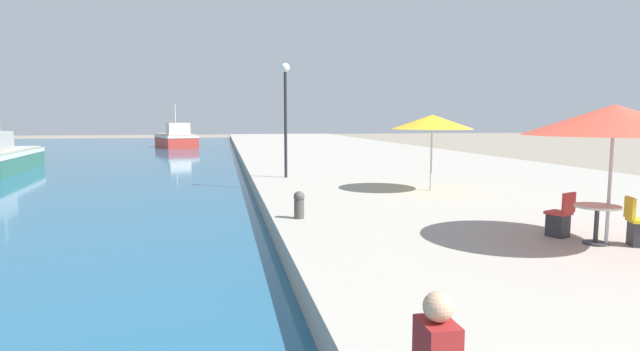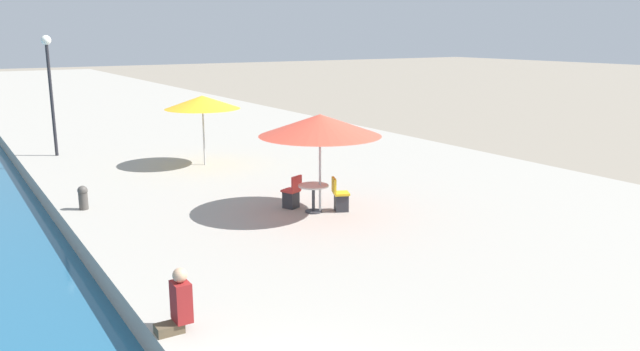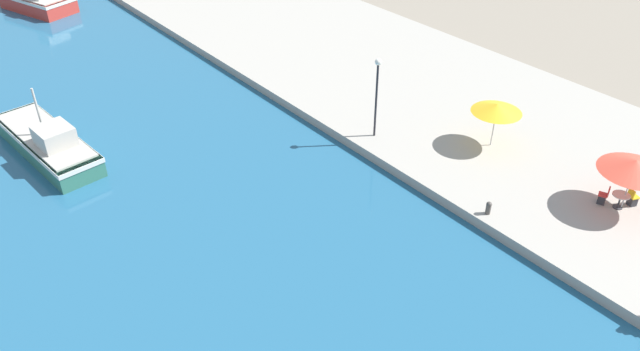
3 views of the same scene
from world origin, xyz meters
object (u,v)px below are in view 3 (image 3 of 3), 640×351
(fishing_boat_far, at_px, (38,0))
(cafe_umbrella_white, at_px, (497,108))
(cafe_umbrella_pink, at_px, (635,166))
(lamppost, at_px, (377,85))
(cafe_chair_left, at_px, (603,197))
(mooring_bollard, at_px, (489,207))
(cafe_chair_right, at_px, (632,199))
(cafe_table, at_px, (620,198))
(fishing_boat_near, at_px, (48,142))

(fishing_boat_far, relative_size, cafe_umbrella_white, 2.72)
(fishing_boat_far, xyz_separation_m, cafe_umbrella_pink, (11.74, -45.82, 1.98))
(cafe_umbrella_pink, relative_size, lamppost, 0.70)
(cafe_chair_left, bearing_deg, cafe_umbrella_white, 65.64)
(fishing_boat_far, distance_m, cafe_umbrella_pink, 47.34)
(fishing_boat_far, bearing_deg, lamppost, -95.97)
(cafe_umbrella_white, relative_size, mooring_bollard, 4.07)
(cafe_umbrella_pink, relative_size, cafe_chair_right, 3.49)
(cafe_umbrella_white, bearing_deg, mooring_bollard, -142.63)
(cafe_umbrella_pink, bearing_deg, cafe_table, 141.03)
(fishing_boat_near, height_order, fishing_boat_far, fishing_boat_far)
(mooring_bollard, xyz_separation_m, lamppost, (0.75, 8.47, 2.74))
(fishing_boat_near, relative_size, cafe_table, 10.80)
(cafe_chair_right, bearing_deg, mooring_bollard, -100.44)
(cafe_umbrella_pink, height_order, mooring_bollard, cafe_umbrella_pink)
(cafe_umbrella_pink, relative_size, cafe_umbrella_white, 1.19)
(cafe_chair_left, relative_size, cafe_chair_right, 1.00)
(mooring_bollard, relative_size, lamppost, 0.14)
(cafe_umbrella_pink, distance_m, cafe_chair_left, 2.19)
(cafe_chair_right, height_order, mooring_bollard, cafe_chair_right)
(cafe_umbrella_pink, bearing_deg, cafe_umbrella_white, 92.12)
(cafe_umbrella_pink, xyz_separation_m, cafe_chair_left, (-0.42, 0.78, -2.00))
(cafe_umbrella_white, height_order, mooring_bollard, cafe_umbrella_white)
(cafe_umbrella_pink, bearing_deg, lamppost, 110.39)
(cafe_table, height_order, cafe_chair_right, cafe_chair_right)
(cafe_umbrella_white, bearing_deg, cafe_chair_right, -83.93)
(fishing_boat_near, xyz_separation_m, cafe_chair_right, (19.52, -22.35, 0.07))
(cafe_chair_left, distance_m, lamppost, 12.33)
(cafe_chair_left, bearing_deg, fishing_boat_near, 107.82)
(cafe_chair_left, xyz_separation_m, cafe_chair_right, (0.95, -0.94, 0.00))
(cafe_chair_left, height_order, lamppost, lamppost)
(cafe_chair_right, xyz_separation_m, lamppost, (-5.02, 12.25, 2.77))
(fishing_boat_far, distance_m, cafe_chair_right, 47.60)
(cafe_table, distance_m, cafe_chair_right, 0.75)
(cafe_umbrella_pink, height_order, cafe_chair_left, cafe_umbrella_pink)
(cafe_table, bearing_deg, cafe_umbrella_pink, -38.97)
(cafe_chair_right, relative_size, lamppost, 0.20)
(cafe_chair_left, bearing_deg, cafe_umbrella_pink, -84.67)
(cafe_chair_left, distance_m, cafe_chair_right, 1.34)
(cafe_table, bearing_deg, cafe_chair_left, 113.11)
(fishing_boat_near, bearing_deg, cafe_chair_left, -54.30)
(cafe_table, bearing_deg, cafe_umbrella_white, 91.09)
(fishing_boat_near, xyz_separation_m, fishing_boat_far, (7.25, 23.64, 0.10))
(fishing_boat_near, distance_m, mooring_bollard, 23.11)
(cafe_table, height_order, cafe_chair_left, cafe_chair_left)
(fishing_boat_far, distance_m, lamppost, 34.62)
(cafe_umbrella_pink, bearing_deg, fishing_boat_near, 130.56)
(cafe_chair_left, bearing_deg, mooring_bollard, 126.46)
(fishing_boat_far, relative_size, cafe_chair_left, 7.95)
(cafe_umbrella_white, distance_m, mooring_bollard, 6.53)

